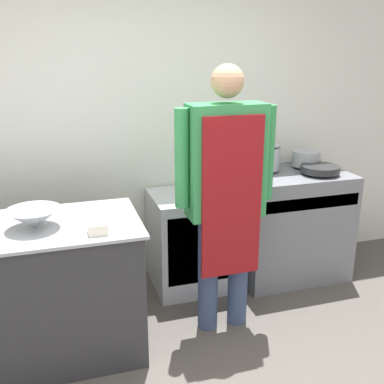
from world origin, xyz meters
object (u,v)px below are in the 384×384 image
(mixing_bowl, at_px, (34,218))
(sauce_pot, at_px, (306,158))
(stove, at_px, (289,224))
(saute_pan, at_px, (320,169))
(person_cook, at_px, (226,185))
(stock_pot, at_px, (265,156))
(fridge_unit, at_px, (191,240))
(plastic_tub, at_px, (98,228))

(mixing_bowl, relative_size, sauce_pot, 1.32)
(stove, xyz_separation_m, saute_pan, (0.18, -0.11, 0.51))
(stove, distance_m, saute_pan, 0.55)
(person_cook, xyz_separation_m, stock_pot, (0.62, 0.69, 0.01))
(stove, relative_size, stock_pot, 3.80)
(sauce_pot, bearing_deg, fridge_unit, -177.15)
(mixing_bowl, bearing_deg, fridge_unit, 28.59)
(stove, xyz_separation_m, fridge_unit, (-0.88, 0.06, -0.06))
(fridge_unit, xyz_separation_m, stock_pot, (0.67, 0.05, 0.66))
(stove, height_order, fridge_unit, stove)
(stove, distance_m, stock_pot, 0.64)
(fridge_unit, relative_size, plastic_tub, 7.34)
(fridge_unit, height_order, mixing_bowl, mixing_bowl)
(stock_pot, xyz_separation_m, sauce_pot, (0.39, 0.00, -0.05))
(person_cook, xyz_separation_m, sauce_pot, (1.01, 0.69, -0.04))
(fridge_unit, xyz_separation_m, mixing_bowl, (-1.16, -0.63, 0.55))
(person_cook, distance_m, sauce_pot, 1.23)
(person_cook, bearing_deg, saute_pan, 24.54)
(stock_pot, bearing_deg, sauce_pot, 0.00)
(person_cook, height_order, saute_pan, person_cook)
(stock_pot, bearing_deg, fridge_unit, -175.50)
(person_cook, xyz_separation_m, plastic_tub, (-0.86, -0.19, -0.13))
(stock_pot, height_order, sauce_pot, stock_pot)
(mixing_bowl, bearing_deg, stove, 15.63)
(sauce_pot, bearing_deg, person_cook, -145.80)
(stock_pot, relative_size, sauce_pot, 1.04)
(person_cook, distance_m, stock_pot, 0.93)
(stock_pot, distance_m, sauce_pot, 0.39)
(stove, distance_m, mixing_bowl, 2.17)
(stove, bearing_deg, person_cook, -145.31)
(person_cook, relative_size, mixing_bowl, 5.75)
(stock_pot, bearing_deg, stove, -28.95)
(sauce_pot, bearing_deg, saute_pan, -90.00)
(mixing_bowl, bearing_deg, person_cook, -0.27)
(stock_pot, bearing_deg, plastic_tub, -149.37)
(sauce_pot, bearing_deg, stock_pot, 180.00)
(stock_pot, bearing_deg, saute_pan, -30.11)
(stove, bearing_deg, fridge_unit, 176.00)
(person_cook, bearing_deg, plastic_tub, -167.65)
(sauce_pot, bearing_deg, stove, -148.11)
(person_cook, height_order, mixing_bowl, person_cook)
(saute_pan, bearing_deg, person_cook, -155.46)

